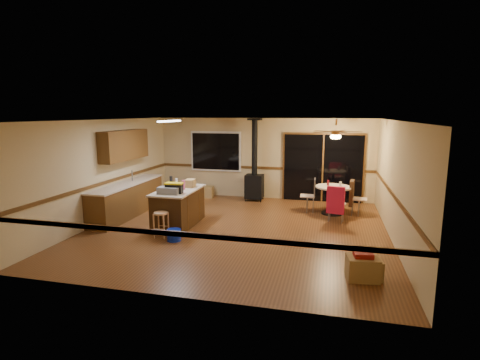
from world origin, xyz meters
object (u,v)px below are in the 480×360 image
(chair_near, at_px, (336,200))
(kitchen_island, at_px, (179,207))
(bar_stool, at_px, (161,225))
(chair_right, at_px, (353,193))
(box_corner_b, at_px, (369,269))
(chair_left, at_px, (311,191))
(toolbox_black, at_px, (174,189))
(blue_bucket, at_px, (174,235))
(box_corner_a, at_px, (362,268))
(wood_stove, at_px, (254,178))
(box_under_window, at_px, (206,192))
(toolbox_grey, at_px, (169,190))
(dining_table, at_px, (333,195))

(chair_near, bearing_deg, kitchen_island, -164.06)
(bar_stool, xyz_separation_m, chair_right, (4.27, 3.01, 0.31))
(box_corner_b, bearing_deg, kitchen_island, 153.83)
(chair_left, xyz_separation_m, chair_near, (0.66, -0.98, 0.01))
(toolbox_black, xyz_separation_m, chair_left, (3.06, 2.48, -0.42))
(blue_bucket, bearing_deg, kitchen_island, 107.64)
(box_corner_a, bearing_deg, blue_bucket, 165.06)
(wood_stove, distance_m, toolbox_black, 3.68)
(bar_stool, bearing_deg, kitchen_island, 89.12)
(wood_stove, relative_size, toolbox_black, 6.47)
(wood_stove, distance_m, box_under_window, 1.73)
(toolbox_black, height_order, chair_right, toolbox_black)
(box_corner_a, bearing_deg, box_under_window, 130.88)
(chair_near, distance_m, box_corner_a, 3.30)
(toolbox_black, bearing_deg, toolbox_grey, -137.16)
(kitchen_island, xyz_separation_m, toolbox_grey, (-0.02, -0.50, 0.52))
(chair_left, xyz_separation_m, box_under_window, (-3.48, 1.03, -0.40))
(blue_bucket, xyz_separation_m, dining_table, (3.37, 3.10, 0.41))
(toolbox_grey, height_order, box_corner_b, toolbox_grey)
(box_corner_a, bearing_deg, toolbox_grey, 158.57)
(toolbox_black, relative_size, chair_near, 0.56)
(chair_near, bearing_deg, bar_stool, -151.65)
(toolbox_grey, relative_size, chair_right, 0.72)
(toolbox_black, relative_size, chair_left, 0.76)
(toolbox_grey, relative_size, box_corner_b, 1.22)
(dining_table, distance_m, chair_left, 0.61)
(wood_stove, height_order, chair_right, wood_stove)
(toolbox_grey, bearing_deg, box_under_window, 95.07)
(toolbox_grey, distance_m, blue_bucket, 1.13)
(chair_left, xyz_separation_m, chair_right, (1.11, -0.03, 0.01))
(chair_left, height_order, chair_near, same)
(chair_right, bearing_deg, chair_left, 178.43)
(chair_near, height_order, box_corner_a, chair_near)
(box_corner_a, height_order, box_corner_b, box_corner_a)
(kitchen_island, xyz_separation_m, chair_near, (3.80, 1.08, 0.14))
(kitchen_island, relative_size, toolbox_black, 4.31)
(wood_stove, relative_size, chair_left, 4.89)
(blue_bucket, relative_size, chair_right, 0.44)
(wood_stove, xyz_separation_m, chair_near, (2.50, -1.97, -0.13))
(blue_bucket, bearing_deg, chair_right, 39.21)
(wood_stove, bearing_deg, box_corner_a, -60.74)
(blue_bucket, distance_m, box_corner_b, 4.09)
(kitchen_island, relative_size, chair_near, 2.40)
(wood_stove, relative_size, box_corner_a, 4.91)
(box_corner_b, bearing_deg, chair_right, 91.10)
(kitchen_island, distance_m, dining_table, 4.22)
(blue_bucket, relative_size, box_under_window, 0.67)
(bar_stool, relative_size, dining_table, 0.59)
(wood_stove, distance_m, chair_near, 3.18)
(chair_right, distance_m, box_under_window, 4.73)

